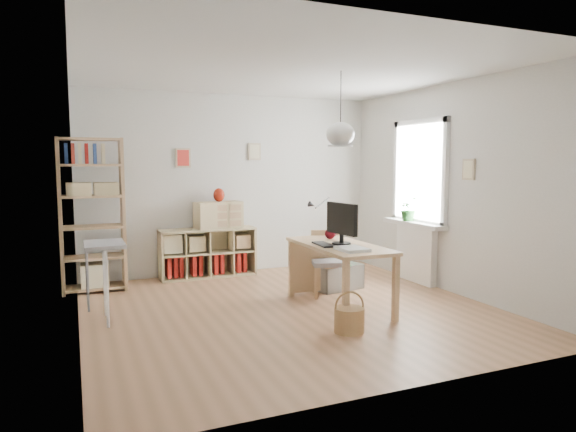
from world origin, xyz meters
name	(u,v)px	position (x,y,z in m)	size (l,w,h in m)	color
ground	(290,310)	(0.00, 0.00, 0.00)	(4.50, 4.50, 0.00)	#AA7A55
room_shell	(340,134)	(0.55, -0.15, 2.00)	(4.50, 4.50, 4.50)	silver
window_unit	(420,172)	(2.23, 0.60, 1.55)	(0.07, 1.16, 1.46)	white
radiator	(416,254)	(2.19, 0.60, 0.40)	(0.10, 0.80, 0.80)	white
windowsill	(414,224)	(2.14, 0.60, 0.83)	(0.22, 1.20, 0.06)	white
desk	(339,252)	(0.55, -0.15, 0.66)	(0.70, 1.50, 0.75)	tan
cube_shelf	(206,256)	(-0.47, 2.08, 0.30)	(1.40, 0.38, 0.72)	tan
tall_bookshelf	(92,209)	(-2.04, 1.80, 1.09)	(0.80, 0.38, 2.00)	tan
side_table	(98,260)	(-2.04, 0.35, 0.67)	(0.40, 0.55, 0.85)	#969698
chair	(328,259)	(0.71, 0.44, 0.47)	(0.51, 0.51, 0.82)	#969698
wicker_basket	(349,319)	(0.24, -0.95, 0.14)	(0.30, 0.30, 0.42)	olive
storage_chest	(333,271)	(0.95, 0.75, 0.22)	(0.76, 0.83, 0.68)	#B3B4AF
monitor	(342,221)	(0.57, -0.17, 1.02)	(0.22, 0.55, 0.48)	black
keyboard	(324,244)	(0.35, -0.15, 0.76)	(0.15, 0.39, 0.02)	black
task_lamp	(321,212)	(0.59, 0.41, 1.07)	(0.44, 0.16, 0.46)	black
yarn_ball	(330,234)	(0.63, 0.24, 0.81)	(0.13, 0.13, 0.13)	#4F0A0D
paper_tray	(352,249)	(0.47, -0.59, 0.77)	(0.27, 0.34, 0.03)	white
drawer_chest	(218,215)	(-0.28, 2.04, 0.91)	(0.68, 0.31, 0.39)	tan
red_vase	(219,195)	(-0.27, 2.04, 1.21)	(0.17, 0.17, 0.20)	maroon
potted_plant	(408,209)	(2.12, 0.71, 1.03)	(0.31, 0.27, 0.34)	#235F24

